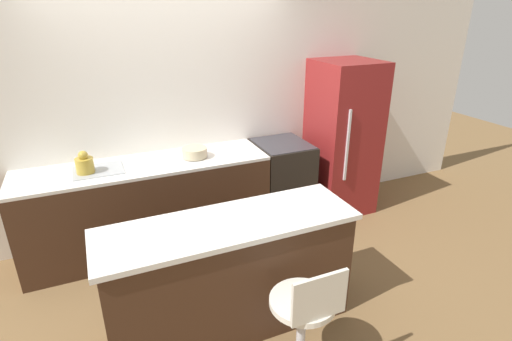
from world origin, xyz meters
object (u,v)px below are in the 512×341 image
Objects in this scene: oven_range at (281,181)px; stool_chair at (304,322)px; kettle at (85,164)px; mixing_bowl at (195,152)px; refrigerator at (342,138)px.

oven_range is 2.14m from stool_chair.
kettle is 0.84× the size of mixing_bowl.
refrigerator is 2.77m from kettle.
stool_chair is at bearing -85.53° from mixing_bowl.
kettle is at bearing -179.35° from oven_range.
kettle is (-2.77, -0.00, 0.12)m from refrigerator.
mixing_bowl is at bearing -180.00° from refrigerator.
refrigerator is 8.47× the size of kettle.
stool_chair is (-0.84, -1.98, -0.01)m from oven_range.
mixing_bowl is (-0.99, -0.02, 0.51)m from oven_range.
refrigerator is at bearing -1.67° from oven_range.
mixing_bowl is (-1.76, -0.00, 0.09)m from refrigerator.
refrigerator is at bearing 0.00° from kettle.
stool_chair is at bearing -59.22° from kettle.
mixing_bowl is at bearing -178.69° from oven_range.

